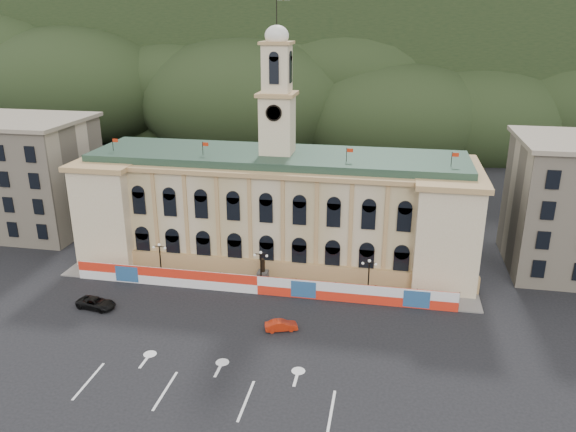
% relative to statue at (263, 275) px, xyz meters
% --- Properties ---
extents(ground, '(260.00, 260.00, 0.00)m').
position_rel_statue_xyz_m(ground, '(0.00, -18.00, -1.19)').
color(ground, black).
rests_on(ground, ground).
extents(lane_markings, '(26.00, 10.00, 0.02)m').
position_rel_statue_xyz_m(lane_markings, '(0.00, -23.00, -1.18)').
color(lane_markings, white).
rests_on(lane_markings, ground).
extents(hill_ridge, '(230.00, 80.00, 64.00)m').
position_rel_statue_xyz_m(hill_ridge, '(0.03, 103.99, 18.30)').
color(hill_ridge, black).
rests_on(hill_ridge, ground).
extents(city_hall, '(56.20, 17.60, 37.10)m').
position_rel_statue_xyz_m(city_hall, '(0.00, 9.63, 6.66)').
color(city_hall, beige).
rests_on(city_hall, ground).
extents(side_building_left, '(21.00, 17.00, 18.60)m').
position_rel_statue_xyz_m(side_building_left, '(-43.00, 12.93, 8.14)').
color(side_building_left, '#C3B196').
rests_on(side_building_left, ground).
extents(hoarding_fence, '(50.00, 0.44, 2.50)m').
position_rel_statue_xyz_m(hoarding_fence, '(0.06, -2.93, 0.06)').
color(hoarding_fence, red).
rests_on(hoarding_fence, ground).
extents(pavement, '(56.00, 5.50, 0.16)m').
position_rel_statue_xyz_m(pavement, '(0.00, -0.25, -1.11)').
color(pavement, slate).
rests_on(pavement, ground).
extents(statue, '(1.40, 1.40, 3.72)m').
position_rel_statue_xyz_m(statue, '(0.00, 0.00, 0.00)').
color(statue, '#595651').
rests_on(statue, ground).
extents(lamp_left, '(1.96, 0.44, 5.15)m').
position_rel_statue_xyz_m(lamp_left, '(-14.00, -1.00, 1.89)').
color(lamp_left, black).
rests_on(lamp_left, ground).
extents(lamp_center, '(1.96, 0.44, 5.15)m').
position_rel_statue_xyz_m(lamp_center, '(0.00, -1.00, 1.89)').
color(lamp_center, black).
rests_on(lamp_center, ground).
extents(lamp_right, '(1.96, 0.44, 5.15)m').
position_rel_statue_xyz_m(lamp_right, '(14.00, -1.00, 1.89)').
color(lamp_right, black).
rests_on(lamp_right, ground).
extents(red_sedan, '(3.61, 4.52, 1.22)m').
position_rel_statue_xyz_m(red_sedan, '(4.76, -11.16, -0.58)').
color(red_sedan, '#B6250D').
rests_on(red_sedan, ground).
extents(black_suv, '(3.63, 5.50, 1.35)m').
position_rel_statue_xyz_m(black_suv, '(-18.58, -10.34, -0.51)').
color(black_suv, black).
rests_on(black_suv, ground).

